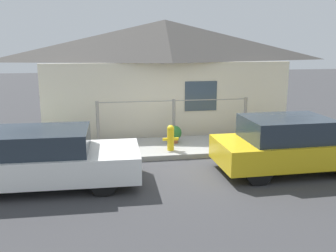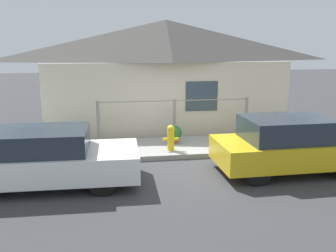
# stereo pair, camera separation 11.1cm
# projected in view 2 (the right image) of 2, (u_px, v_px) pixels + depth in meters

# --- Properties ---
(ground_plane) EXTENTS (60.00, 60.00, 0.00)m
(ground_plane) POSITION_uv_depth(u_px,v_px,m) (186.00, 159.00, 10.36)
(ground_plane) COLOR #38383A
(sidewalk) EXTENTS (24.00, 2.00, 0.14)m
(sidewalk) POSITION_uv_depth(u_px,v_px,m) (179.00, 147.00, 11.30)
(sidewalk) COLOR gray
(sidewalk) RESTS_ON ground_plane
(house) EXTENTS (8.77, 2.23, 3.92)m
(house) POSITION_uv_depth(u_px,v_px,m) (166.00, 45.00, 13.07)
(house) COLOR beige
(house) RESTS_ON ground_plane
(fence) EXTENTS (4.90, 0.10, 1.27)m
(fence) POSITION_uv_depth(u_px,v_px,m) (174.00, 117.00, 11.95)
(fence) COLOR gray
(fence) RESTS_ON sidewalk
(car_left) EXTENTS (4.28, 1.82, 1.30)m
(car_left) POSITION_uv_depth(u_px,v_px,m) (41.00, 158.00, 8.37)
(car_left) COLOR white
(car_left) RESTS_ON ground_plane
(car_right) EXTENTS (3.74, 1.77, 1.38)m
(car_right) POSITION_uv_depth(u_px,v_px,m) (289.00, 145.00, 9.26)
(car_right) COLOR gold
(car_right) RESTS_ON ground_plane
(fire_hydrant) EXTENTS (0.46, 0.20, 0.74)m
(fire_hydrant) POSITION_uv_depth(u_px,v_px,m) (171.00, 137.00, 10.66)
(fire_hydrant) COLOR yellow
(fire_hydrant) RESTS_ON sidewalk
(potted_plant_near_hydrant) EXTENTS (0.44, 0.44, 0.54)m
(potted_plant_near_hydrant) POSITION_uv_depth(u_px,v_px,m) (175.00, 133.00, 11.44)
(potted_plant_near_hydrant) COLOR #9E5638
(potted_plant_near_hydrant) RESTS_ON sidewalk
(potted_plant_by_fence) EXTENTS (0.51, 0.51, 0.60)m
(potted_plant_by_fence) POSITION_uv_depth(u_px,v_px,m) (57.00, 135.00, 11.08)
(potted_plant_by_fence) COLOR brown
(potted_plant_by_fence) RESTS_ON sidewalk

